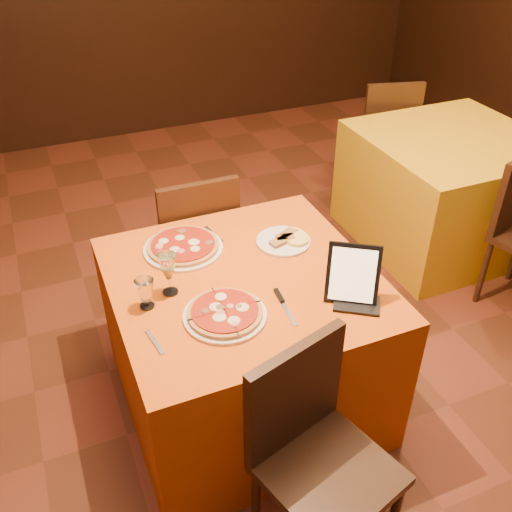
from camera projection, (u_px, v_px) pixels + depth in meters
name	position (u px, v px, depth m)	size (l,w,h in m)	color
floor	(273.00, 388.00, 2.90)	(6.00, 7.00, 0.01)	#5E2D19
main_table	(244.00, 342.00, 2.63)	(1.10, 1.10, 0.75)	#D6580D
side_table	(446.00, 190.00, 3.83)	(1.10, 1.10, 0.75)	gold
chair_main_near	(329.00, 473.00, 1.98)	(0.39, 0.39, 0.91)	black
chair_main_far	(192.00, 241.00, 3.17)	(0.36, 0.36, 0.91)	black
chair_side_far	(380.00, 134.00, 4.40)	(0.43, 0.43, 0.91)	black
pizza_near	(225.00, 314.00, 2.20)	(0.33, 0.33, 0.03)	white
pizza_far	(183.00, 247.00, 2.57)	(0.36, 0.36, 0.03)	white
cutlet_dish	(283.00, 240.00, 2.62)	(0.25, 0.25, 0.03)	white
wine_glass	(168.00, 274.00, 2.27)	(0.08, 0.08, 0.19)	#D4D77A
water_glass	(146.00, 293.00, 2.22)	(0.07, 0.07, 0.13)	silver
tablet	(353.00, 274.00, 2.23)	(0.21, 0.02, 0.24)	black
knife	(286.00, 310.00, 2.24)	(0.20, 0.02, 0.01)	#A7A7AD
fork_near	(155.00, 342.00, 2.09)	(0.15, 0.02, 0.01)	#BBBBC2
fork_far	(214.00, 235.00, 2.68)	(0.16, 0.02, 0.01)	silver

